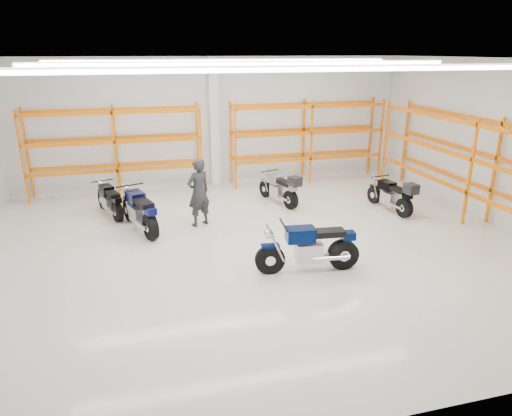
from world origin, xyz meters
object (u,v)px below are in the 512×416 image
object	(u,v)px
structural_column	(214,123)
motorcycle_back_c	(281,189)
motorcycle_main	(312,248)
standing_man	(199,192)
motorcycle_back_d	(393,196)
motorcycle_back_b	(140,212)
motorcycle_back_a	(110,201)

from	to	relation	value
structural_column	motorcycle_back_c	bearing A→B (deg)	-60.01
motorcycle_main	standing_man	bearing A→B (deg)	120.29
motorcycle_back_d	standing_man	xyz separation A→B (m)	(-5.84, 0.38, 0.45)
motorcycle_main	motorcycle_back_b	distance (m)	5.01
motorcycle_main	structural_column	size ratio (longest dim) A/B	0.52
motorcycle_main	motorcycle_back_a	distance (m)	6.66
motorcycle_back_a	motorcycle_back_d	distance (m)	8.50
motorcycle_main	motorcycle_back_d	bearing A→B (deg)	38.86
motorcycle_back_c	standing_man	bearing A→B (deg)	-156.82
motorcycle_back_c	structural_column	distance (m)	3.67
motorcycle_back_b	structural_column	size ratio (longest dim) A/B	0.50
motorcycle_back_a	standing_man	world-z (taller)	standing_man
motorcycle_main	motorcycle_back_c	xyz separation A→B (m)	(0.75, 4.65, -0.03)
motorcycle_back_b	motorcycle_back_c	xyz separation A→B (m)	(4.39, 1.21, -0.03)
motorcycle_back_a	motorcycle_back_d	bearing A→B (deg)	-12.54
motorcycle_back_d	motorcycle_main	bearing A→B (deg)	-141.14
motorcycle_back_c	standing_man	size ratio (longest dim) A/B	1.06
motorcycle_back_a	motorcycle_back_c	bearing A→B (deg)	-3.03
motorcycle_back_c	structural_column	bearing A→B (deg)	119.99
motorcycle_back_a	motorcycle_back_c	world-z (taller)	motorcycle_back_c
motorcycle_back_a	motorcycle_back_d	world-z (taller)	motorcycle_back_d
motorcycle_back_b	motorcycle_back_a	bearing A→B (deg)	119.51
motorcycle_back_c	structural_column	size ratio (longest dim) A/B	0.45
motorcycle_back_a	motorcycle_back_c	distance (m)	5.24
motorcycle_back_b	motorcycle_back_d	distance (m)	7.47
standing_man	structural_column	distance (m)	4.35
motorcycle_back_b	motorcycle_back_c	distance (m)	4.55
motorcycle_main	motorcycle_back_c	world-z (taller)	motorcycle_main
motorcycle_back_a	motorcycle_back_c	size ratio (longest dim) A/B	0.92
motorcycle_back_b	standing_man	xyz separation A→B (m)	(1.62, 0.02, 0.42)
motorcycle_back_d	motorcycle_back_c	bearing A→B (deg)	152.90
motorcycle_back_d	motorcycle_back_b	bearing A→B (deg)	177.22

